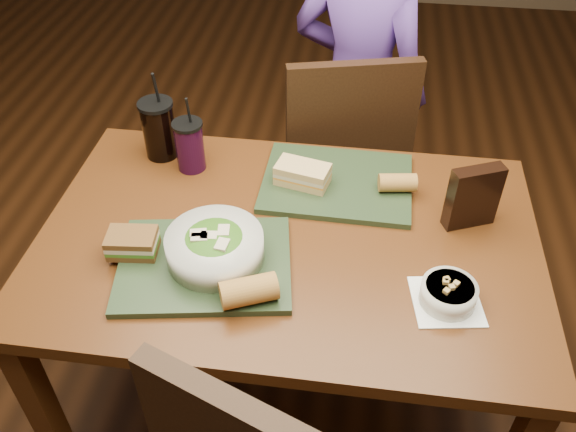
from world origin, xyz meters
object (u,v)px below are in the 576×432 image
at_px(baguette_far, 397,183).
at_px(cup_cola, 159,129).
at_px(tray_far, 337,183).
at_px(salad_bowl, 215,246).
at_px(baguette_near, 249,291).
at_px(sandwich_far, 303,174).
at_px(tray_near, 205,264).
at_px(cup_berry, 190,145).
at_px(dining_table, 288,261).
at_px(chair_far, 349,160).
at_px(diner, 358,91).
at_px(sandwich_near, 132,243).
at_px(chip_bag, 473,197).
at_px(soup_bowl, 448,294).

bearing_deg(baguette_far, cup_cola, 171.87).
bearing_deg(tray_far, baguette_far, -6.84).
xyz_separation_m(salad_bowl, baguette_near, (0.11, -0.12, -0.01)).
xyz_separation_m(sandwich_far, cup_cola, (-0.44, 0.10, 0.04)).
bearing_deg(tray_near, cup_cola, 118.24).
bearing_deg(cup_berry, tray_near, -71.16).
height_order(dining_table, chair_far, chair_far).
bearing_deg(cup_berry, salad_bowl, -67.00).
xyz_separation_m(dining_table, cup_berry, (-0.32, 0.26, 0.17)).
distance_m(dining_table, tray_far, 0.27).
xyz_separation_m(diner, cup_cola, (-0.57, -0.54, 0.14)).
xyz_separation_m(tray_far, sandwich_near, (-0.48, -0.36, 0.04)).
bearing_deg(cup_cola, sandwich_far, -13.21).
height_order(chair_far, sandwich_far, chair_far).
height_order(sandwich_far, cup_cola, cup_cola).
relative_size(salad_bowl, baguette_near, 1.84).
height_order(dining_table, sandwich_near, sandwich_near).
height_order(sandwich_far, chip_bag, chip_bag).
height_order(diner, tray_far, diner).
bearing_deg(cup_cola, tray_near, -61.76).
bearing_deg(sandwich_far, sandwich_near, -138.93).
bearing_deg(tray_far, tray_near, -128.94).
bearing_deg(sandwich_near, baguette_far, 27.45).
bearing_deg(baguette_far, chip_bag, -25.90).
distance_m(tray_near, sandwich_far, 0.40).
xyz_separation_m(dining_table, chair_far, (0.13, 0.64, -0.12)).
distance_m(sandwich_near, baguette_near, 0.34).
relative_size(sandwich_near, baguette_far, 1.24).
relative_size(baguette_far, chip_bag, 0.58).
distance_m(salad_bowl, cup_berry, 0.41).
distance_m(diner, cup_berry, 0.76).
bearing_deg(tray_far, chip_bag, -17.41).
distance_m(tray_near, tray_far, 0.47).
xyz_separation_m(tray_far, soup_bowl, (0.29, -0.40, 0.02)).
xyz_separation_m(chair_far, cup_cola, (-0.56, -0.33, 0.30)).
relative_size(tray_far, salad_bowl, 1.76).
distance_m(baguette_near, chip_bag, 0.64).
bearing_deg(soup_bowl, sandwich_near, 176.65).
xyz_separation_m(sandwich_near, chip_bag, (0.84, 0.24, 0.04)).
height_order(tray_far, cup_cola, cup_cola).
distance_m(dining_table, chip_bag, 0.51).
xyz_separation_m(baguette_far, cup_berry, (-0.60, 0.05, 0.03)).
bearing_deg(baguette_near, cup_cola, 123.95).
relative_size(chair_far, tray_near, 2.33).
relative_size(dining_table, soup_bowl, 7.23).
height_order(tray_far, baguette_near, baguette_near).
relative_size(dining_table, salad_bowl, 5.44).
relative_size(baguette_near, chip_bag, 0.73).
distance_m(sandwich_near, cup_cola, 0.44).
bearing_deg(sandwich_far, baguette_near, -98.60).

